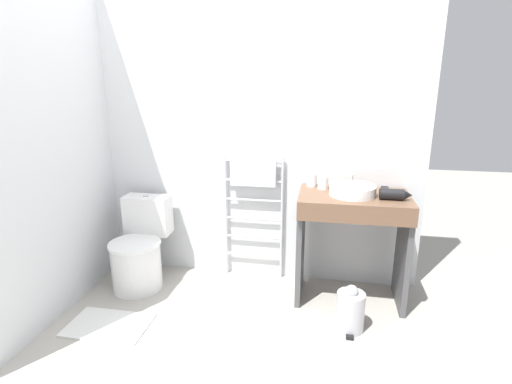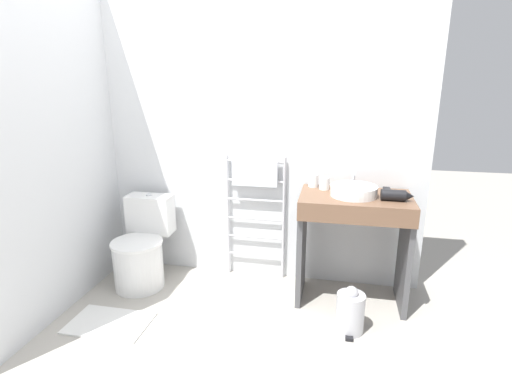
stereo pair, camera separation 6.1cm
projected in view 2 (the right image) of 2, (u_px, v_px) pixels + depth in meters
The scene contains 13 objects.
ground_plane at pixel (208, 376), 2.33m from camera, with size 12.00×12.00×0.00m, color #A8A399.
wall_back at pixel (255, 130), 3.26m from camera, with size 2.74×0.12×2.53m, color silver.
wall_side at pixel (55, 137), 2.85m from camera, with size 0.12×1.94×2.53m, color silver.
toilet at pixel (142, 250), 3.31m from camera, with size 0.41×0.57×0.72m.
towel_radiator at pixel (255, 192), 3.29m from camera, with size 0.50×0.06×1.06m.
vanity_counter at pixel (353, 233), 2.97m from camera, with size 0.80×0.51×0.85m.
sink_basin at pixel (354, 191), 2.88m from camera, with size 0.34×0.34×0.08m.
faucet at pixel (353, 177), 3.04m from camera, with size 0.02×0.10×0.15m.
cup_near_wall at pixel (313, 181), 3.12m from camera, with size 0.08×0.08×0.10m.
cup_near_edge at pixel (324, 183), 3.05m from camera, with size 0.08×0.08×0.10m.
hair_dryer at pixel (395, 195), 2.78m from camera, with size 0.22×0.16×0.08m.
trash_bin at pixel (350, 312), 2.70m from camera, with size 0.19×0.23×0.34m.
bath_mat at pixel (109, 323), 2.82m from camera, with size 0.56×0.36×0.01m, color silver.
Camera 2 is at (0.67, -1.84, 1.67)m, focal length 28.00 mm.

